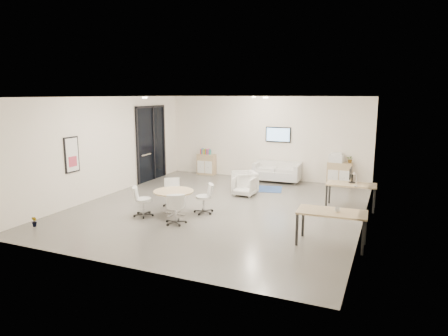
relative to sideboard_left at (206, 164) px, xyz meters
name	(u,v)px	position (x,y,z in m)	size (l,w,h in m)	color
room_shell	(219,153)	(2.47, -4.28, 1.18)	(9.60, 10.60, 4.80)	#5F5C57
glass_door	(151,141)	(-1.49, -1.77, 1.09)	(0.09, 1.90, 2.85)	black
artwork	(72,155)	(-1.50, -5.88, 1.13)	(0.05, 0.54, 1.04)	black
wall_tv	(278,135)	(2.97, 0.18, 1.33)	(0.98, 0.06, 0.58)	black
ceiling_spots	(224,97)	(2.27, -3.45, 2.76)	(3.14, 4.14, 0.03)	#FFEAC6
sideboard_left	(206,164)	(0.00, 0.00, 0.00)	(0.74, 0.39, 0.84)	tan
sideboard_right	(339,174)	(5.34, -0.02, 0.01)	(0.86, 0.42, 0.86)	tan
books	(206,152)	(-0.04, 0.00, 0.53)	(0.43, 0.14, 0.22)	red
printer	(337,158)	(5.21, -0.01, 0.61)	(0.53, 0.45, 0.34)	white
loveseat	(277,172)	(3.07, -0.22, -0.06)	(1.76, 0.93, 0.65)	silver
blue_rug	(260,189)	(2.87, -1.61, -0.41)	(1.48, 0.98, 0.01)	#2E528F
armchair_left	(245,181)	(2.51, -2.27, -0.02)	(0.76, 0.72, 0.79)	silver
armchair_right	(245,185)	(2.67, -2.70, -0.07)	(0.67, 0.63, 0.69)	silver
desk_rear	(351,186)	(6.01, -2.85, 0.23)	(1.41, 0.74, 0.72)	tan
desk_front	(332,215)	(5.92, -6.06, 0.27)	(1.51, 0.80, 0.77)	tan
monitor	(351,175)	(5.97, -2.70, 0.54)	(0.20, 0.50, 0.44)	black
round_table	(174,194)	(1.60, -5.42, 0.17)	(1.10, 1.10, 0.67)	tan
meeting_chairs	(174,200)	(1.60, -5.42, -0.01)	(2.19, 2.19, 0.82)	white
plant_cabinet	(350,160)	(5.68, -0.01, 0.55)	(0.24, 0.27, 0.21)	#3F7F3F
plant_floor	(35,224)	(-1.09, -7.71, -0.36)	(0.15, 0.27, 0.12)	#3F7F3F
cup	(337,209)	(6.04, -6.05, 0.41)	(0.11, 0.09, 0.11)	white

